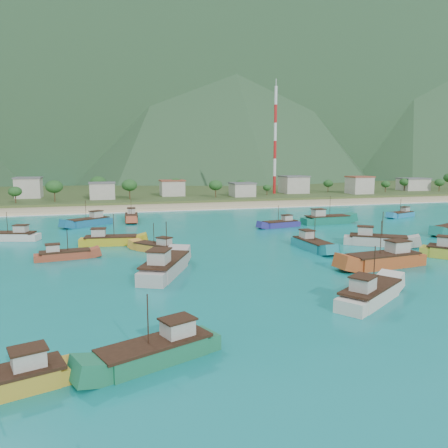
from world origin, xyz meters
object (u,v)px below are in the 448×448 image
object	(u,v)px
boat_6	(281,224)
boat_14	(385,260)
boat_8	(89,222)
boat_20	(312,245)
radio_tower	(275,141)
boat_12	(377,241)
boat_28	(64,256)
boat_30	(110,241)
boat_1	(370,295)
boat_4	(12,237)
boat_18	(131,218)
boat_29	(165,267)
boat_5	(2,385)
boat_19	(326,220)
boat_31	(158,352)
boat_13	(157,249)
boat_23	(401,215)

from	to	relation	value
boat_6	boat_14	world-z (taller)	boat_14
boat_8	boat_20	size ratio (longest dim) A/B	1.04
radio_tower	boat_12	bearing A→B (deg)	-102.41
boat_28	boat_30	distance (m)	12.78
boat_1	boat_4	bearing A→B (deg)	-172.70
boat_18	boat_29	world-z (taller)	boat_29
boat_5	boat_14	world-z (taller)	boat_14
boat_1	boat_12	xyz separation A→B (m)	(21.38, 28.83, 0.02)
radio_tower	boat_30	xyz separation A→B (m)	(-72.07, -90.77, -23.39)
radio_tower	boat_28	distance (m)	130.83
boat_1	boat_19	size ratio (longest dim) A/B	0.90
boat_30	boat_1	bearing A→B (deg)	40.07
boat_14	boat_18	distance (m)	70.44
radio_tower	boat_1	size ratio (longest dim) A/B	3.93
radio_tower	boat_1	xyz separation A→B (m)	(-44.54, -134.10, -23.32)
boat_14	boat_30	xyz separation A→B (m)	(-39.70, 29.49, -0.21)
boat_18	boat_30	xyz separation A→B (m)	(-6.61, -32.69, 0.00)
boat_19	boat_31	world-z (taller)	boat_19
boat_1	boat_14	world-z (taller)	boat_14
boat_18	boat_19	xyz separation A→B (m)	(47.28, -19.20, 0.19)
boat_1	boat_18	xyz separation A→B (m)	(-20.92, 76.02, -0.07)
boat_12	boat_20	size ratio (longest dim) A/B	1.07
boat_8	boat_31	xyz separation A→B (m)	(6.27, -78.45, -0.11)
radio_tower	boat_12	size ratio (longest dim) A/B	3.89
boat_1	boat_31	xyz separation A→B (m)	(-25.32, -7.98, -0.11)
boat_1	boat_20	xyz separation A→B (m)	(7.81, 28.98, -0.08)
boat_8	boat_20	world-z (taller)	boat_8
boat_20	boat_4	bearing A→B (deg)	-26.82
boat_19	boat_28	size ratio (longest dim) A/B	1.39
boat_1	boat_18	size ratio (longest dim) A/B	1.04
boat_13	boat_18	xyz separation A→B (m)	(-1.23, 41.72, 0.15)
boat_8	boat_31	bearing A→B (deg)	149.18
boat_19	boat_30	size ratio (longest dim) A/B	1.14
boat_19	boat_31	distance (m)	82.89
boat_20	boat_1	bearing A→B (deg)	72.85
radio_tower	boat_5	bearing A→B (deg)	-119.32
boat_8	boat_18	bearing A→B (deg)	-97.91
boat_6	boat_13	distance (m)	38.58
boat_1	boat_23	size ratio (longest dim) A/B	1.17
boat_1	boat_28	size ratio (longest dim) A/B	1.25
radio_tower	boat_12	distance (m)	110.28
boat_8	boat_30	xyz separation A→B (m)	(4.06, -27.14, -0.06)
boat_6	boat_28	xyz separation A→B (m)	(-48.14, -21.76, -0.08)
boat_14	boat_23	distance (m)	63.99
boat_8	boat_19	size ratio (longest dim) A/B	0.88
boat_8	boat_23	distance (m)	85.56
boat_5	boat_28	world-z (taller)	boat_5
boat_19	boat_8	bearing A→B (deg)	-105.45
boat_12	boat_29	size ratio (longest dim) A/B	0.85
boat_20	boat_23	distance (m)	56.82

